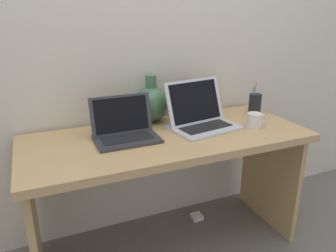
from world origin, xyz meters
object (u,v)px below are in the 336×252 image
at_px(laptop_right, 200,115).
at_px(power_brick, 197,217).
at_px(laptop_left, 124,128).
at_px(pen_cup, 255,103).
at_px(coffee_mug, 255,120).
at_px(green_vase, 151,103).

height_order(laptop_right, power_brick, laptop_right).
xyz_separation_m(laptop_left, pen_cup, (0.88, 0.10, 0.01)).
distance_m(coffee_mug, power_brick, 0.80).
bearing_deg(pen_cup, laptop_left, -173.63).
xyz_separation_m(green_vase, pen_cup, (0.66, -0.10, -0.05)).
xyz_separation_m(laptop_left, green_vase, (0.22, 0.20, 0.05)).
height_order(laptop_right, green_vase, green_vase).
relative_size(laptop_left, coffee_mug, 2.66).
xyz_separation_m(green_vase, power_brick, (0.28, -0.08, -0.80)).
distance_m(laptop_left, power_brick, 0.91).
bearing_deg(coffee_mug, power_brick, 129.28).
bearing_deg(green_vase, power_brick, -15.12).
height_order(green_vase, pen_cup, green_vase).
xyz_separation_m(laptop_left, power_brick, (0.50, 0.12, -0.75)).
relative_size(laptop_right, pen_cup, 2.10).
bearing_deg(coffee_mug, laptop_left, 169.64).
relative_size(pen_cup, power_brick, 2.70).
relative_size(green_vase, coffee_mug, 2.29).
xyz_separation_m(laptop_right, power_brick, (0.07, 0.12, -0.76)).
height_order(coffee_mug, power_brick, coffee_mug).
distance_m(pen_cup, power_brick, 0.84).
distance_m(laptop_left, laptop_right, 0.43).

